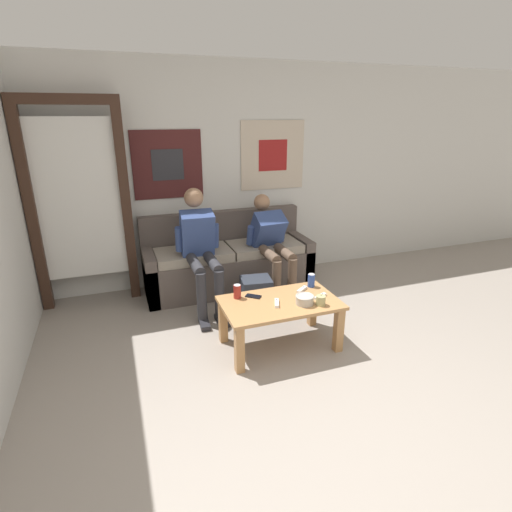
% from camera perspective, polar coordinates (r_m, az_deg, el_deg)
% --- Properties ---
extents(ground_plane, '(18.00, 18.00, 0.00)m').
position_cam_1_polar(ground_plane, '(2.85, 14.74, -24.98)').
color(ground_plane, gray).
extents(wall_back, '(10.00, 0.07, 2.55)m').
position_cam_1_polar(wall_back, '(4.84, -4.40, 11.38)').
color(wall_back, silver).
rests_on(wall_back, ground_plane).
extents(door_frame, '(1.00, 0.10, 2.15)m').
position_cam_1_polar(door_frame, '(4.48, -24.05, 8.05)').
color(door_frame, '#382319').
rests_on(door_frame, ground_plane).
extents(couch, '(1.94, 0.68, 0.88)m').
position_cam_1_polar(couch, '(4.74, -4.02, -0.92)').
color(couch, '#564C47').
rests_on(couch, ground_plane).
extents(coffee_table, '(1.01, 0.60, 0.44)m').
position_cam_1_polar(coffee_table, '(3.52, 3.44, -7.68)').
color(coffee_table, '#B27F4C').
rests_on(coffee_table, ground_plane).
extents(person_seated_adult, '(0.47, 0.90, 1.24)m').
position_cam_1_polar(person_seated_adult, '(4.18, -7.99, 1.54)').
color(person_seated_adult, '#2D2D33').
rests_on(person_seated_adult, ground_plane).
extents(person_seated_teen, '(0.47, 0.97, 1.10)m').
position_cam_1_polar(person_seated_teen, '(4.47, 2.20, 2.06)').
color(person_seated_teen, brown).
rests_on(person_seated_teen, ground_plane).
extents(backpack, '(0.34, 0.33, 0.38)m').
position_cam_1_polar(backpack, '(4.15, 0.01, -5.85)').
color(backpack, '#282D38').
rests_on(backpack, ground_plane).
extents(ceramic_bowl, '(0.16, 0.16, 0.08)m').
position_cam_1_polar(ceramic_bowl, '(3.44, 6.97, -6.14)').
color(ceramic_bowl, '#B7B2A8').
rests_on(ceramic_bowl, coffee_table).
extents(pillar_candle, '(0.08, 0.08, 0.10)m').
position_cam_1_polar(pillar_candle, '(3.44, 9.24, -6.29)').
color(pillar_candle, tan).
rests_on(pillar_candle, coffee_table).
extents(drink_can_blue, '(0.07, 0.07, 0.12)m').
position_cam_1_polar(drink_can_blue, '(3.77, 7.90, -3.47)').
color(drink_can_blue, '#28479E').
rests_on(drink_can_blue, coffee_table).
extents(drink_can_red, '(0.07, 0.07, 0.12)m').
position_cam_1_polar(drink_can_red, '(3.51, -2.70, -5.08)').
color(drink_can_red, maroon).
rests_on(drink_can_red, coffee_table).
extents(game_controller_near_left, '(0.08, 0.15, 0.03)m').
position_cam_1_polar(game_controller_near_left, '(3.42, 2.98, -6.72)').
color(game_controller_near_left, white).
rests_on(game_controller_near_left, coffee_table).
extents(game_controller_near_right, '(0.14, 0.11, 0.03)m').
position_cam_1_polar(game_controller_near_right, '(3.69, 6.58, -4.78)').
color(game_controller_near_right, white).
rests_on(game_controller_near_right, coffee_table).
extents(game_controller_far_center, '(0.14, 0.10, 0.03)m').
position_cam_1_polar(game_controller_far_center, '(3.58, 9.18, -5.71)').
color(game_controller_far_center, white).
rests_on(game_controller_far_center, coffee_table).
extents(cell_phone, '(0.15, 0.14, 0.01)m').
position_cam_1_polar(cell_phone, '(3.55, -0.39, -5.77)').
color(cell_phone, black).
rests_on(cell_phone, coffee_table).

